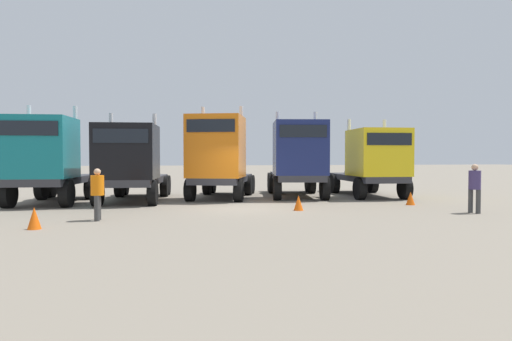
% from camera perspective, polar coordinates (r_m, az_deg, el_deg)
% --- Properties ---
extents(ground, '(200.00, 200.00, 0.00)m').
position_cam_1_polar(ground, '(16.73, -2.11, -5.00)').
color(ground, gray).
extents(semi_truck_teal, '(3.08, 5.97, 4.18)m').
position_cam_1_polar(semi_truck_teal, '(19.71, -26.11, 1.29)').
color(semi_truck_teal, '#333338').
rests_on(semi_truck_teal, ground).
extents(semi_truck_black, '(3.20, 6.66, 3.93)m').
position_cam_1_polar(semi_truck_black, '(19.31, -16.37, 0.98)').
color(semi_truck_black, '#333338').
rests_on(semi_truck_black, ground).
extents(semi_truck_orange, '(4.16, 6.31, 4.46)m').
position_cam_1_polar(semi_truck_orange, '(20.11, -5.01, 1.86)').
color(semi_truck_orange, '#333338').
rests_on(semi_truck_orange, ground).
extents(semi_truck_navy, '(3.61, 6.62, 4.27)m').
position_cam_1_polar(semi_truck_navy, '(20.92, 5.61, 1.59)').
color(semi_truck_navy, '#333338').
rests_on(semi_truck_navy, ground).
extents(semi_truck_yellow, '(3.06, 6.45, 3.92)m').
position_cam_1_polar(semi_truck_yellow, '(21.96, 15.27, 1.14)').
color(semi_truck_yellow, '#333338').
rests_on(semi_truck_yellow, ground).
extents(visitor_in_hivis, '(0.41, 0.44, 1.62)m').
position_cam_1_polar(visitor_in_hivis, '(14.13, -20.40, -2.53)').
color(visitor_in_hivis, '#3B3B3B').
rests_on(visitor_in_hivis, ground).
extents(visitor_with_camera, '(0.52, 0.52, 1.73)m').
position_cam_1_polar(visitor_with_camera, '(16.86, 27.16, -1.70)').
color(visitor_with_camera, '#3F3F3F').
rests_on(visitor_with_camera, ground).
extents(traffic_cone_near, '(0.36, 0.36, 0.55)m').
position_cam_1_polar(traffic_cone_near, '(18.83, 19.92, -3.51)').
color(traffic_cone_near, '#F2590C').
rests_on(traffic_cone_near, ground).
extents(traffic_cone_mid, '(0.36, 0.36, 0.56)m').
position_cam_1_polar(traffic_cone_mid, '(15.93, 5.70, -4.33)').
color(traffic_cone_mid, '#F2590C').
rests_on(traffic_cone_mid, ground).
extents(traffic_cone_far, '(0.36, 0.36, 0.61)m').
position_cam_1_polar(traffic_cone_far, '(13.16, -27.49, -5.66)').
color(traffic_cone_far, '#F2590C').
rests_on(traffic_cone_far, ground).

